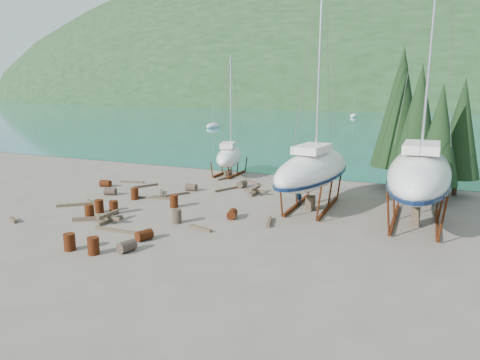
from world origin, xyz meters
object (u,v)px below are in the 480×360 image
at_px(large_sailboat_near, 313,169).
at_px(small_sailboat_shore, 229,156).
at_px(worker, 299,193).
at_px(large_sailboat_far, 420,173).

xyz_separation_m(large_sailboat_near, small_sailboat_shore, (-10.28, 8.31, -0.90)).
bearing_deg(worker, small_sailboat_shore, 77.76).
bearing_deg(large_sailboat_near, small_sailboat_shore, 147.45).
relative_size(small_sailboat_shore, worker, 6.17).
xyz_separation_m(large_sailboat_near, worker, (-1.04, 0.24, -1.84)).
xyz_separation_m(small_sailboat_shore, worker, (9.23, -8.07, -0.94)).
bearing_deg(large_sailboat_far, worker, 173.60).
bearing_deg(small_sailboat_shore, worker, -56.77).
bearing_deg(small_sailboat_shore, large_sailboat_near, -54.57).
height_order(large_sailboat_far, small_sailboat_shore, large_sailboat_far).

